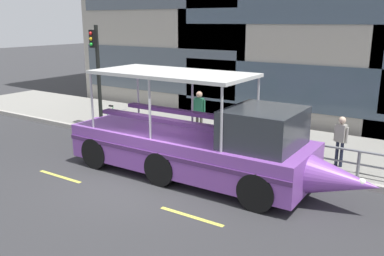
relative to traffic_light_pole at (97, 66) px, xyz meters
The scene contains 11 objects.
ground_plane 7.03m from the traffic_light_pole, 33.97° to the right, with size 120.00×120.00×0.00m, color #333335.
sidewalk 6.31m from the traffic_light_pole, 20.30° to the left, with size 32.00×4.80×0.18m, color gray.
curb_edge 6.01m from the traffic_light_pole, ahead, with size 32.00×0.18×0.18m, color #B2ADA3.
lane_centreline 7.60m from the traffic_light_pole, 40.80° to the right, with size 25.80×0.12×0.01m.
curb_guardrail 7.02m from the traffic_light_pole, ahead, with size 11.88×0.09×0.82m.
traffic_light_pole is the anchor object (origin of this frame).
leaned_bicycle 2.34m from the traffic_light_pole, ahead, with size 1.74×0.46×0.96m.
duck_tour_boat 7.27m from the traffic_light_pole, 19.23° to the right, with size 9.36×2.58×3.14m.
pedestrian_near_bow 10.09m from the traffic_light_pole, ahead, with size 0.45×0.25×1.59m.
pedestrian_mid_left 6.93m from the traffic_light_pole, ahead, with size 0.33×0.40×1.66m.
pedestrian_mid_right 4.78m from the traffic_light_pole, 13.32° to the left, with size 0.51×0.24×1.78m.
Camera 1 is at (7.37, -8.56, 4.61)m, focal length 38.17 mm.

